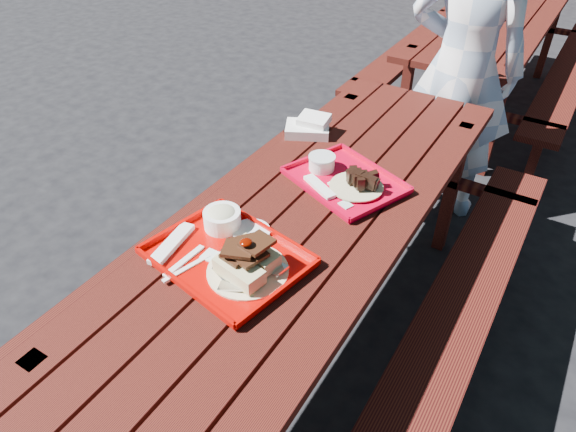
# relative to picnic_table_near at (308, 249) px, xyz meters

# --- Properties ---
(ground) EXTENTS (60.00, 60.00, 0.00)m
(ground) POSITION_rel_picnic_table_near_xyz_m (0.00, 0.00, -0.56)
(ground) COLOR black
(ground) RESTS_ON ground
(picnic_table_near) EXTENTS (1.41, 2.40, 0.75)m
(picnic_table_near) POSITION_rel_picnic_table_near_xyz_m (0.00, 0.00, 0.00)
(picnic_table_near) COLOR #4B170E
(picnic_table_near) RESTS_ON ground
(picnic_table_far) EXTENTS (1.41, 2.40, 0.75)m
(picnic_table_far) POSITION_rel_picnic_table_near_xyz_m (0.00, 2.80, 0.00)
(picnic_table_far) COLOR #4B170E
(picnic_table_far) RESTS_ON ground
(near_tray) EXTENTS (0.55, 0.46, 0.15)m
(near_tray) POSITION_rel_picnic_table_near_xyz_m (-0.09, -0.35, 0.23)
(near_tray) COLOR #B60602
(near_tray) RESTS_ON picnic_table_near
(far_tray) EXTENTS (0.51, 0.46, 0.07)m
(far_tray) POSITION_rel_picnic_table_near_xyz_m (0.02, 0.22, 0.21)
(far_tray) COLOR red
(far_tray) RESTS_ON picnic_table_near
(white_cloth) EXTENTS (0.24, 0.21, 0.08)m
(white_cloth) POSITION_rel_picnic_table_near_xyz_m (-0.29, 0.50, 0.22)
(white_cloth) COLOR white
(white_cloth) RESTS_ON picnic_table_near
(person) EXTENTS (0.65, 0.45, 1.70)m
(person) POSITION_rel_picnic_table_near_xyz_m (0.14, 1.37, 0.29)
(person) COLOR #A3BCDA
(person) RESTS_ON ground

